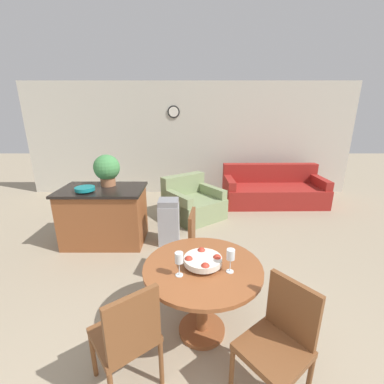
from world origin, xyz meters
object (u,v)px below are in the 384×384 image
(kitchen_island, at_px, (105,215))
(fruit_bowl, at_px, (203,260))
(dining_table, at_px, (202,281))
(teal_bowl, at_px, (85,189))
(dining_chair_near_right, at_px, (280,337))
(trash_bin, at_px, (169,222))
(wine_glass_right, at_px, (231,255))
(armchair, at_px, (192,203))
(dining_chair_far_side, at_px, (202,244))
(dining_chair_near_left, at_px, (128,334))
(couch, at_px, (272,191))
(wine_glass_left, at_px, (179,259))
(potted_plant, at_px, (107,169))

(kitchen_island, bearing_deg, fruit_bowl, -50.59)
(dining_table, height_order, teal_bowl, teal_bowl)
(dining_chair_near_right, xyz_separation_m, trash_bin, (-0.98, 2.30, -0.15))
(wine_glass_right, height_order, armchair, wine_glass_right)
(dining_chair_far_side, height_order, fruit_bowl, dining_chair_far_side)
(dining_chair_near_left, bearing_deg, kitchen_island, 73.81)
(dining_chair_near_left, relative_size, couch, 0.41)
(dining_chair_near_right, relative_size, armchair, 0.69)
(dining_chair_far_side, distance_m, armchair, 2.08)
(dining_chair_near_left, relative_size, kitchen_island, 0.72)
(dining_chair_near_left, bearing_deg, dining_chair_far_side, 28.01)
(dining_chair_near_left, relative_size, teal_bowl, 3.25)
(dining_chair_near_right, bearing_deg, trash_bin, -14.81)
(dining_chair_near_left, height_order, couch, dining_chair_near_left)
(dining_chair_far_side, bearing_deg, kitchen_island, -117.68)
(teal_bowl, bearing_deg, kitchen_island, 46.03)
(trash_bin, bearing_deg, couch, 40.65)
(couch, bearing_deg, wine_glass_left, -118.31)
(teal_bowl, bearing_deg, dining_chair_far_side, -27.03)
(dining_chair_near_right, bearing_deg, teal_bowl, 7.21)
(dining_table, bearing_deg, trash_bin, 104.71)
(kitchen_island, relative_size, armchair, 0.96)
(trash_bin, distance_m, couch, 2.91)
(dining_table, bearing_deg, dining_chair_far_side, 88.45)
(dining_chair_far_side, relative_size, potted_plant, 1.86)
(fruit_bowl, bearing_deg, wine_glass_left, -145.49)
(kitchen_island, distance_m, couch, 3.72)
(dining_chair_far_side, bearing_deg, dining_chair_near_right, 28.01)
(couch, bearing_deg, kitchen_island, -151.36)
(kitchen_island, bearing_deg, wine_glass_left, -56.58)
(dining_chair_near_left, relative_size, wine_glass_left, 4.30)
(dining_chair_near_left, height_order, teal_bowl, teal_bowl)
(potted_plant, bearing_deg, wine_glass_left, -59.79)
(fruit_bowl, bearing_deg, armchair, 91.73)
(dining_chair_far_side, distance_m, couch, 3.37)
(wine_glass_left, distance_m, trash_bin, 1.97)
(trash_bin, bearing_deg, kitchen_island, 176.89)
(dining_table, height_order, armchair, armchair)
(potted_plant, bearing_deg, dining_table, -54.06)
(wine_glass_right, relative_size, trash_bin, 0.29)
(dining_table, height_order, dining_chair_near_left, dining_chair_near_left)
(dining_table, distance_m, trash_bin, 1.82)
(dining_chair_near_left, bearing_deg, potted_plant, 71.39)
(wine_glass_left, relative_size, couch, 0.10)
(fruit_bowl, bearing_deg, dining_chair_near_left, -136.61)
(wine_glass_left, distance_m, armchair, 3.03)
(dining_chair_near_left, height_order, fruit_bowl, dining_chair_near_left)
(armchair, bearing_deg, couch, -12.76)
(wine_glass_right, bearing_deg, armchair, 96.09)
(teal_bowl, relative_size, potted_plant, 0.57)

